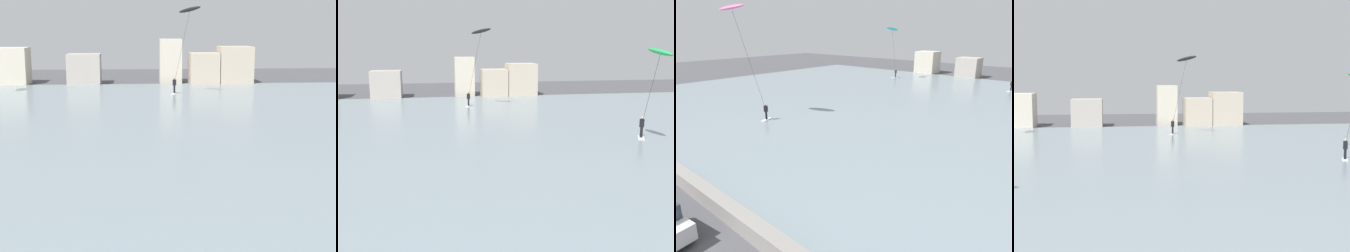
{
  "view_description": "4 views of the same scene",
  "coord_description": "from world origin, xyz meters",
  "views": [
    {
      "loc": [
        -3.32,
        -4.04,
        6.7
      ],
      "look_at": [
        -1.74,
        16.84,
        2.61
      ],
      "focal_mm": 53.61,
      "sensor_mm": 36.0,
      "label": 1
    },
    {
      "loc": [
        -3.01,
        0.38,
        6.85
      ],
      "look_at": [
        -0.26,
        15.33,
        3.9
      ],
      "focal_mm": 43.82,
      "sensor_mm": 36.0,
      "label": 2
    },
    {
      "loc": [
        11.37,
        -2.03,
        8.74
      ],
      "look_at": [
        -2.06,
        13.41,
        2.18
      ],
      "focal_mm": 32.17,
      "sensor_mm": 36.0,
      "label": 3
    },
    {
      "loc": [
        -5.07,
        -6.75,
        6.36
      ],
      "look_at": [
        -2.04,
        15.44,
        4.15
      ],
      "focal_mm": 51.65,
      "sensor_mm": 36.0,
      "label": 4
    }
  ],
  "objects": [
    {
      "name": "water_bay",
      "position": [
        0.0,
        30.47,
        0.05
      ],
      "size": [
        84.0,
        52.0,
        0.1
      ],
      "primitive_type": "cube",
      "color": "gray",
      "rests_on": "ground"
    },
    {
      "name": "seawall_barrier",
      "position": [
        0.0,
        3.77,
        0.43
      ],
      "size": [
        60.0,
        0.7,
        0.87
      ],
      "primitive_type": "cube",
      "color": "gray",
      "rests_on": "ground"
    },
    {
      "name": "far_shore_buildings",
      "position": [
        -4.23,
        57.85,
        2.14
      ],
      "size": [
        31.33,
        5.56,
        5.43
      ],
      "color": "gray",
      "rests_on": "ground"
    },
    {
      "name": "kitesurfer_pink",
      "position": [
        -16.36,
        14.04,
        9.81
      ],
      "size": [
        5.23,
        2.4,
        11.13
      ],
      "color": "silver",
      "rests_on": "water_bay"
    },
    {
      "name": "kitesurfer_cyan",
      "position": [
        -18.86,
        45.88,
        8.13
      ],
      "size": [
        1.23,
        4.02,
        9.27
      ],
      "color": "silver",
      "rests_on": "water_bay"
    }
  ]
}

